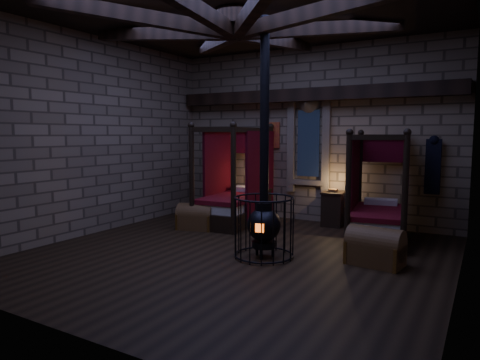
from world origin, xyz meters
The scene contains 8 objects.
room centered at (0.00, 0.09, 3.74)m, with size 7.02×7.02×4.29m.
bed_left centered at (-1.42, 2.37, 0.56)m, with size 1.30×2.25×2.28m.
bed_right centered at (1.94, 2.36, 0.52)m, with size 1.36×2.16×2.12m.
trunk_left centered at (-1.82, 1.31, 0.26)m, with size 0.91×0.70×0.59m.
trunk_right centered at (2.27, 0.63, 0.28)m, with size 0.93×0.66×0.64m.
nightstand_left centered at (-1.11, 3.04, 0.39)m, with size 0.53×0.51×0.93m.
nightstand_right centered at (0.74, 3.14, 0.41)m, with size 0.54×0.52×0.87m.
stove centered at (0.50, 0.10, 0.63)m, with size 1.03×1.03×4.05m.
Camera 1 is at (3.78, -6.36, 2.13)m, focal length 32.00 mm.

